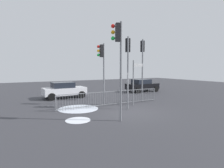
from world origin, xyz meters
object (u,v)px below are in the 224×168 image
(traffic_light_foreground_right, at_px, (118,49))
(direction_sign_post, at_px, (134,80))
(traffic_light_rear_left, at_px, (142,56))
(car_black_far, at_px, (142,85))
(traffic_light_rear_right, at_px, (102,60))
(car_white_mid, at_px, (64,90))
(traffic_light_mid_left, at_px, (128,57))

(traffic_light_foreground_right, relative_size, direction_sign_post, 1.53)
(traffic_light_rear_left, relative_size, car_black_far, 1.33)
(direction_sign_post, distance_m, car_black_far, 8.13)
(traffic_light_rear_right, bearing_deg, direction_sign_post, -110.48)
(traffic_light_foreground_right, height_order, traffic_light_rear_right, traffic_light_foreground_right)
(car_white_mid, bearing_deg, direction_sign_post, -59.22)
(traffic_light_mid_left, bearing_deg, direction_sign_post, 64.47)
(traffic_light_foreground_right, bearing_deg, traffic_light_rear_right, 3.11)
(traffic_light_foreground_right, xyz_separation_m, direction_sign_post, (3.20, 3.08, -1.87))
(traffic_light_rear_left, relative_size, car_white_mid, 1.32)
(direction_sign_post, xyz_separation_m, car_black_far, (5.44, 5.94, -1.10))
(traffic_light_foreground_right, relative_size, car_black_far, 1.33)
(traffic_light_rear_left, height_order, car_white_mid, traffic_light_rear_left)
(car_black_far, bearing_deg, traffic_light_mid_left, -135.51)
(direction_sign_post, relative_size, car_black_far, 0.87)
(traffic_light_rear_right, relative_size, direction_sign_post, 1.37)
(direction_sign_post, height_order, car_black_far, direction_sign_post)
(traffic_light_mid_left, bearing_deg, traffic_light_foreground_right, -105.12)
(traffic_light_foreground_right, bearing_deg, traffic_light_rear_left, -31.35)
(traffic_light_mid_left, xyz_separation_m, car_white_mid, (-2.57, 6.66, -2.76))
(traffic_light_mid_left, height_order, traffic_light_rear_right, traffic_light_mid_left)
(traffic_light_mid_left, xyz_separation_m, traffic_light_rear_right, (-0.97, 1.93, -0.19))
(traffic_light_mid_left, distance_m, traffic_light_rear_right, 2.17)
(traffic_light_mid_left, distance_m, car_black_far, 9.84)
(traffic_light_mid_left, relative_size, traffic_light_rear_left, 0.95)
(traffic_light_rear_left, xyz_separation_m, direction_sign_post, (-1.57, -1.04, -1.86))
(car_black_far, bearing_deg, direction_sign_post, -133.90)
(traffic_light_mid_left, height_order, car_black_far, traffic_light_mid_left)
(traffic_light_rear_left, bearing_deg, traffic_light_foreground_right, -109.63)
(traffic_light_mid_left, bearing_deg, car_black_far, 73.63)
(traffic_light_rear_right, relative_size, car_white_mid, 1.19)
(traffic_light_foreground_right, height_order, traffic_light_mid_left, traffic_light_foreground_right)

